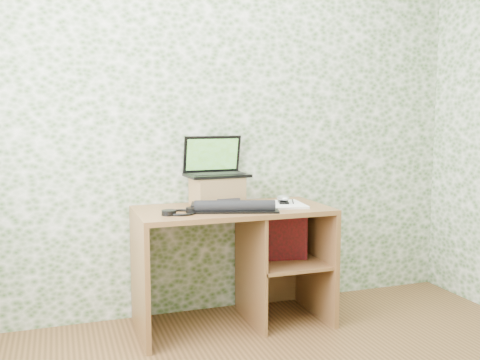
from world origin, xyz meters
name	(u,v)px	position (x,y,z in m)	size (l,w,h in m)	color
wall_back	(218,119)	(0.00, 1.75, 1.30)	(3.50, 3.50, 0.00)	silver
desk	(243,248)	(0.08, 1.47, 0.48)	(1.20, 0.60, 0.75)	brown
riser	(217,191)	(-0.06, 1.58, 0.84)	(0.31, 0.25, 0.18)	olive
laptop	(215,167)	(-0.06, 1.63, 0.99)	(0.40, 0.29, 0.26)	black
keyboard	(231,206)	(-0.04, 1.35, 0.78)	(0.53, 0.40, 0.07)	black
headphones	(181,212)	(-0.35, 1.34, 0.76)	(0.24, 0.22, 0.03)	black
notepad	(286,204)	(0.35, 1.41, 0.76)	(0.21, 0.30, 0.01)	white
mouse	(283,200)	(0.34, 1.43, 0.78)	(0.07, 0.12, 0.04)	#B9B9BC
pen	(293,201)	(0.41, 1.44, 0.77)	(0.01, 0.01, 0.14)	black
red_box	(286,235)	(0.37, 1.44, 0.55)	(0.26, 0.08, 0.31)	maroon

